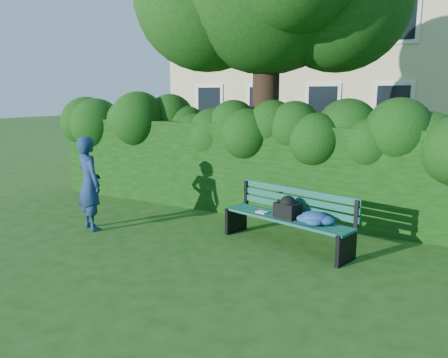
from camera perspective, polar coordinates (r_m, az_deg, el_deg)
The scene contains 5 objects.
ground at distance 7.12m, azimuth -2.40°, elevation -8.32°, with size 80.00×80.00×0.00m, color #1F4B15.
apartment_building at distance 20.35m, azimuth 20.25°, elevation 20.55°, with size 16.00×8.08×12.00m.
hedge at distance 8.79m, azimuth 5.14°, elevation 1.38°, with size 10.00×1.00×1.80m.
park_bench at distance 6.86m, azimuth 9.15°, elevation -4.80°, with size 2.26×1.09×0.89m.
man_reading at distance 7.99m, azimuth -17.17°, elevation -0.56°, with size 0.60×0.40×1.65m, color navy.
Camera 1 is at (3.57, -5.71, 2.33)m, focal length 35.00 mm.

